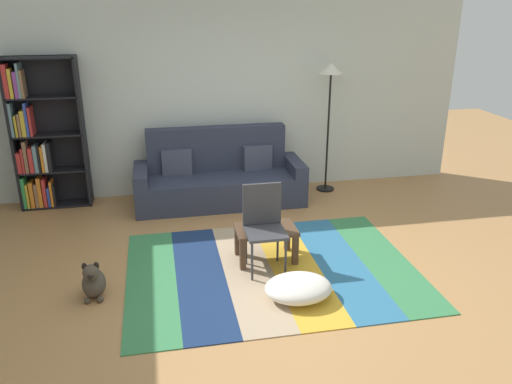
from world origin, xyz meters
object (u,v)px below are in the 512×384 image
object	(u,v)px
couch	(219,178)
dog	(93,282)
bookshelf	(40,141)
coffee_table	(266,235)
folding_chair	(264,220)
tv_remote	(268,229)
pouf	(298,288)
standing_lamp	(330,85)

from	to	relation	value
couch	dog	bearing A→B (deg)	-124.04
couch	bookshelf	size ratio (longest dim) A/B	1.14
coffee_table	folding_chair	distance (m)	0.29
couch	tv_remote	xyz separation A→B (m)	(0.28, -1.84, 0.05)
pouf	standing_lamp	world-z (taller)	standing_lamp
bookshelf	folding_chair	xyz separation A→B (m)	(2.49, -2.22, -0.37)
folding_chair	dog	bearing A→B (deg)	-154.33
bookshelf	dog	distance (m)	2.70
folding_chair	bookshelf	bearing A→B (deg)	155.68
tv_remote	folding_chair	size ratio (longest dim) A/B	0.17
bookshelf	standing_lamp	distance (m)	3.92
couch	standing_lamp	world-z (taller)	standing_lamp
tv_remote	coffee_table	bearing A→B (deg)	75.68
dog	coffee_table	bearing A→B (deg)	12.97
dog	tv_remote	size ratio (longest dim) A/B	2.65
tv_remote	folding_chair	world-z (taller)	folding_chair
dog	tv_remote	distance (m)	1.80
coffee_table	tv_remote	xyz separation A→B (m)	(0.01, -0.06, 0.09)
folding_chair	standing_lamp	bearing A→B (deg)	74.18
dog	standing_lamp	distance (m)	4.09
coffee_table	folding_chair	bearing A→B (deg)	-110.22
standing_lamp	tv_remote	bearing A→B (deg)	-123.08
coffee_table	standing_lamp	bearing A→B (deg)	55.93
coffee_table	tv_remote	bearing A→B (deg)	-81.86
tv_remote	standing_lamp	bearing A→B (deg)	34.46
bookshelf	dog	size ratio (longest dim) A/B	4.97
standing_lamp	folding_chair	world-z (taller)	standing_lamp
pouf	standing_lamp	distance (m)	3.31
couch	pouf	world-z (taller)	couch
bookshelf	standing_lamp	bearing A→B (deg)	-1.78
pouf	dog	distance (m)	1.92
pouf	couch	bearing A→B (deg)	98.88
couch	coffee_table	size ratio (longest dim) A/B	3.54
dog	standing_lamp	world-z (taller)	standing_lamp
dog	standing_lamp	xyz separation A→B (m)	(3.06, 2.35, 1.36)
pouf	tv_remote	size ratio (longest dim) A/B	4.23
folding_chair	pouf	bearing A→B (deg)	-56.10
bookshelf	folding_chair	bearing A→B (deg)	-41.67
pouf	standing_lamp	xyz separation A→B (m)	(1.18, 2.75, 1.41)
folding_chair	couch	bearing A→B (deg)	113.54
tv_remote	folding_chair	bearing A→B (deg)	-147.58
dog	tv_remote	world-z (taller)	dog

